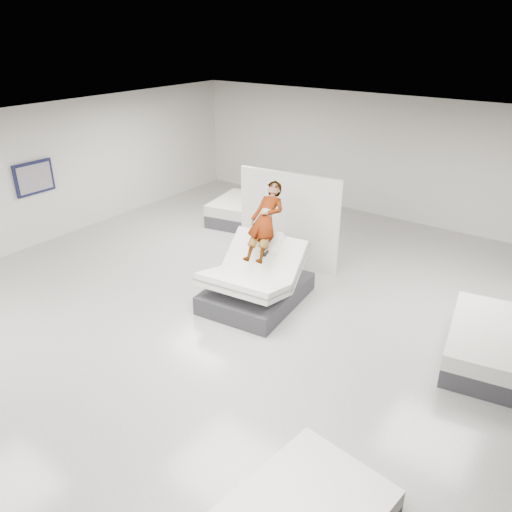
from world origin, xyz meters
name	(u,v)px	position (x,y,z in m)	size (l,w,h in m)	color
room	(221,247)	(0.00, 0.00, 1.60)	(14.00, 14.04, 3.20)	#B0ADA7
hero_bed	(256,283)	(-0.14, 1.16, 0.40)	(1.70, 2.15, 1.29)	#37373C
person	(265,236)	(-0.17, 1.48, 1.25)	(0.58, 0.38, 1.58)	slate
remote	(266,253)	(0.08, 1.16, 1.07)	(0.05, 0.14, 0.03)	black
divider_panel	(288,220)	(-0.55, 2.90, 1.03)	(2.26, 0.10, 2.05)	white
flat_bed_right_far	(502,348)	(4.04, 1.84, 0.28)	(1.87, 2.29, 0.57)	#37373C
flat_bed_left_far	(257,213)	(-2.49, 4.44, 0.30)	(2.47, 2.02, 0.61)	#37373C
wall_poster	(34,178)	(-5.93, 0.50, 1.60)	(0.06, 0.95, 0.75)	black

